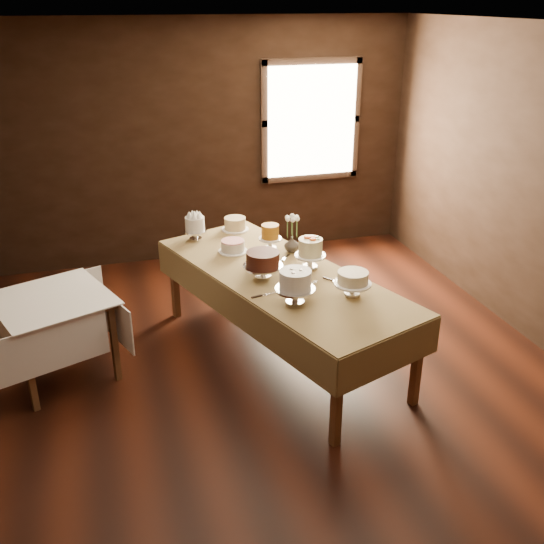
{
  "coord_description": "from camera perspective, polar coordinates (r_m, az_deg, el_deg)",
  "views": [
    {
      "loc": [
        -1.26,
        -4.12,
        2.98
      ],
      "look_at": [
        0.0,
        0.2,
        0.95
      ],
      "focal_mm": 40.52,
      "sensor_mm": 36.0,
      "label": 1
    }
  ],
  "objects": [
    {
      "name": "cake_server_d",
      "position": [
        5.58,
        1.28,
        1.4
      ],
      "size": [
        0.18,
        0.2,
        0.01
      ],
      "primitive_type": "cube",
      "rotation": [
        0.0,
        0.0,
        0.86
      ],
      "color": "silver",
      "rests_on": "display_table"
    },
    {
      "name": "side_table",
      "position": [
        5.34,
        -19.69,
        -3.13
      ],
      "size": [
        1.13,
        1.13,
        0.74
      ],
      "rotation": [
        0.0,
        0.0,
        0.37
      ],
      "color": "#51321C",
      "rests_on": "ground"
    },
    {
      "name": "cake_caramel",
      "position": [
        5.73,
        -0.17,
        3.15
      ],
      "size": [
        0.22,
        0.22,
        0.25
      ],
      "color": "white",
      "rests_on": "display_table"
    },
    {
      "name": "window",
      "position": [
        7.64,
        3.71,
        13.8
      ],
      "size": [
        1.1,
        0.05,
        1.3
      ],
      "primitive_type": "cube",
      "color": "#FFEABF",
      "rests_on": "wall_back"
    },
    {
      "name": "cake_flowers",
      "position": [
        5.34,
        3.57,
        1.62
      ],
      "size": [
        0.27,
        0.27,
        0.28
      ],
      "color": "white",
      "rests_on": "display_table"
    },
    {
      "name": "cake_swirl",
      "position": [
        4.7,
        2.17,
        -1.53
      ],
      "size": [
        0.34,
        0.34,
        0.28
      ],
      "color": "silver",
      "rests_on": "display_table"
    },
    {
      "name": "cake_server_e",
      "position": [
        4.89,
        -0.17,
        -2.03
      ],
      "size": [
        0.24,
        0.07,
        0.01
      ],
      "primitive_type": "cube",
      "rotation": [
        0.0,
        0.0,
        0.2
      ],
      "color": "silver",
      "rests_on": "display_table"
    },
    {
      "name": "wall_back",
      "position": [
        7.4,
        -6.22,
        11.79
      ],
      "size": [
        5.0,
        0.02,
        2.8
      ],
      "primitive_type": "cube",
      "color": "black",
      "rests_on": "ground"
    },
    {
      "name": "flower_bouquet",
      "position": [
        5.61,
        1.88,
        4.43
      ],
      "size": [
        0.14,
        0.14,
        0.2
      ],
      "primitive_type": null,
      "color": "white",
      "rests_on": "flower_vase"
    },
    {
      "name": "flower_vase",
      "position": [
        5.68,
        1.86,
        2.59
      ],
      "size": [
        0.2,
        0.2,
        0.15
      ],
      "primitive_type": "imported",
      "rotation": [
        0.0,
        0.0,
        2.3
      ],
      "color": "#2D2823",
      "rests_on": "display_table"
    },
    {
      "name": "cake_server_c",
      "position": [
        5.46,
        -1.18,
        0.9
      ],
      "size": [
        0.1,
        0.24,
        0.01
      ],
      "primitive_type": "cube",
      "rotation": [
        0.0,
        0.0,
        1.89
      ],
      "color": "silver",
      "rests_on": "display_table"
    },
    {
      "name": "cake_cream",
      "position": [
        4.88,
        7.49,
        -1.12
      ],
      "size": [
        0.32,
        0.32,
        0.21
      ],
      "color": "white",
      "rests_on": "display_table"
    },
    {
      "name": "cake_lattice",
      "position": [
        5.7,
        -3.66,
        2.34
      ],
      "size": [
        0.3,
        0.3,
        0.1
      ],
      "color": "white",
      "rests_on": "display_table"
    },
    {
      "name": "floor",
      "position": [
        5.24,
        0.62,
        -10.39
      ],
      "size": [
        5.0,
        6.0,
        0.01
      ],
      "primitive_type": "cube",
      "color": "black",
      "rests_on": "ground"
    },
    {
      "name": "ceiling",
      "position": [
        4.32,
        0.8,
        21.88
      ],
      "size": [
        5.0,
        6.0,
        0.01
      ],
      "primitive_type": "cube",
      "color": "beige",
      "rests_on": "wall_back"
    },
    {
      "name": "cake_chocolate",
      "position": [
        5.13,
        -0.86,
        0.59
      ],
      "size": [
        0.34,
        0.34,
        0.24
      ],
      "color": "silver",
      "rests_on": "display_table"
    },
    {
      "name": "display_table",
      "position": [
        5.28,
        0.85,
        -0.73
      ],
      "size": [
        1.84,
        2.8,
        0.81
      ],
      "rotation": [
        0.0,
        0.0,
        0.34
      ],
      "color": "#51321C",
      "rests_on": "ground"
    },
    {
      "name": "cake_server_a",
      "position": [
        5.07,
        3.74,
        -1.07
      ],
      "size": [
        0.2,
        0.17,
        0.01
      ],
      "primitive_type": "cube",
      "rotation": [
        0.0,
        0.0,
        0.68
      ],
      "color": "silver",
      "rests_on": "display_table"
    },
    {
      "name": "cake_speckled",
      "position": [
        6.24,
        -3.45,
        4.46
      ],
      "size": [
        0.31,
        0.31,
        0.13
      ],
      "color": "white",
      "rests_on": "display_table"
    },
    {
      "name": "cake_server_b",
      "position": [
        5.11,
        6.38,
        -0.99
      ],
      "size": [
        0.17,
        0.21,
        0.01
      ],
      "primitive_type": "cube",
      "rotation": [
        0.0,
        0.0,
        -0.91
      ],
      "color": "silver",
      "rests_on": "display_table"
    },
    {
      "name": "cake_meringue",
      "position": [
        6.0,
        -7.16,
        3.98
      ],
      "size": [
        0.24,
        0.24,
        0.24
      ],
      "color": "silver",
      "rests_on": "display_table"
    }
  ]
}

